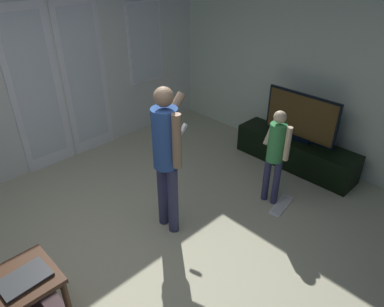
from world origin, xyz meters
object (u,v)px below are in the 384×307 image
(person_adult, at_px, (167,150))
(loose_keyboard, at_px, (281,205))
(flat_screen_tv, at_px, (301,117))
(person_child, at_px, (276,150))
(laptop_closed, at_px, (24,279))
(tv_stand, at_px, (295,153))

(person_adult, relative_size, loose_keyboard, 3.48)
(flat_screen_tv, bearing_deg, loose_keyboard, -156.14)
(person_child, height_order, loose_keyboard, person_child)
(person_adult, relative_size, person_child, 1.36)
(person_adult, xyz_separation_m, laptop_closed, (-1.53, -0.14, -0.43))
(flat_screen_tv, height_order, laptop_closed, flat_screen_tv)
(tv_stand, bearing_deg, person_child, -166.19)
(person_adult, bearing_deg, flat_screen_tv, -7.76)
(laptop_closed, bearing_deg, tv_stand, -5.30)
(tv_stand, height_order, person_child, person_child)
(flat_screen_tv, height_order, person_child, person_child)
(laptop_closed, bearing_deg, loose_keyboard, -14.33)
(tv_stand, height_order, laptop_closed, laptop_closed)
(flat_screen_tv, bearing_deg, person_adult, 172.24)
(loose_keyboard, bearing_deg, person_adult, 149.63)
(person_adult, xyz_separation_m, person_child, (1.14, -0.50, -0.25))
(person_child, height_order, laptop_closed, person_child)
(person_adult, xyz_separation_m, loose_keyboard, (1.15, -0.67, -0.94))
(flat_screen_tv, bearing_deg, person_child, -165.94)
(tv_stand, relative_size, flat_screen_tv, 1.67)
(tv_stand, distance_m, flat_screen_tv, 0.53)
(flat_screen_tv, bearing_deg, laptop_closed, 177.71)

